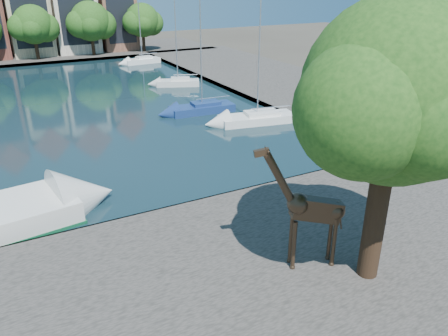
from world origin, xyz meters
name	(u,v)px	position (x,y,z in m)	size (l,w,h in m)	color
ground	(122,226)	(0.00, 0.00, 0.00)	(160.00, 160.00, 0.00)	#38332B
water_basin	(51,108)	(0.00, 24.00, 0.04)	(38.00, 50.00, 0.08)	black
near_quay	(174,308)	(0.00, -7.00, 0.25)	(50.00, 14.00, 0.50)	#4C4642
far_quay	(21,56)	(0.00, 56.00, 0.25)	(60.00, 16.00, 0.50)	#4C4642
right_quay	(272,80)	(25.00, 24.00, 0.25)	(14.00, 52.00, 0.50)	#4C4642
plane_tree	(397,98)	(7.62, -9.01, 7.67)	(8.32, 6.40, 10.62)	#332114
townhouse_east_inner	(26,4)	(2.00, 55.99, 7.73)	(5.94, 9.18, 15.79)	tan
townhouse_east_mid	(71,1)	(8.50, 55.99, 8.10)	(6.43, 9.18, 16.65)	beige
townhouse_east_end	(113,6)	(15.00, 55.99, 7.11)	(5.44, 9.18, 14.43)	brown
far_tree_mid_east	(34,26)	(2.10, 50.49, 5.13)	(7.02, 5.40, 7.52)	#332114
far_tree_east	(91,23)	(10.11, 50.49, 5.24)	(7.54, 5.80, 7.84)	#332114
far_tree_far_east	(143,21)	(18.09, 50.49, 5.08)	(6.76, 5.20, 7.36)	#332114
giraffe_statue	(310,209)	(5.70, -7.32, 3.07)	(3.56, 1.63, 5.24)	#35271A
sailboat_right_a	(257,117)	(14.83, 11.08, 0.59)	(6.70, 3.37, 10.53)	silver
sailboat_right_b	(202,107)	(12.00, 16.03, 0.62)	(5.95, 2.41, 10.81)	navy
sailboat_right_c	(178,81)	(14.13, 26.98, 0.61)	(5.05, 3.38, 9.10)	silver
sailboat_right_d	(142,59)	(15.00, 42.42, 0.64)	(5.14, 2.19, 9.41)	silver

